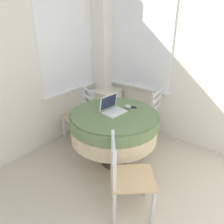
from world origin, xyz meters
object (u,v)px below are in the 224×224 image
object	(u,v)px
cell_phone	(133,107)
dining_chair_camera_near	(128,178)
corner_cabinet	(105,106)
dining_chair_near_back_window	(81,115)
round_dining_table	(114,124)
dining_chair_near_right_window	(146,115)
computer_mouse	(128,107)
laptop	(113,109)

from	to	relation	value
cell_phone	dining_chair_camera_near	distance (m)	1.06
corner_cabinet	dining_chair_near_back_window	bearing A→B (deg)	-173.77
round_dining_table	corner_cabinet	distance (m)	1.30
dining_chair_near_back_window	dining_chair_camera_near	xyz separation A→B (m)	(-0.74, -1.42, 0.00)
round_dining_table	dining_chair_near_right_window	size ratio (longest dim) A/B	1.31
computer_mouse	corner_cabinet	distance (m)	1.25
computer_mouse	corner_cabinet	world-z (taller)	computer_mouse
dining_chair_near_right_window	computer_mouse	bearing A→B (deg)	-176.76
corner_cabinet	cell_phone	bearing A→B (deg)	-121.58
dining_chair_camera_near	dining_chair_near_right_window	bearing A→B (deg)	22.59
round_dining_table	laptop	size ratio (longest dim) A/B	3.67
round_dining_table	laptop	world-z (taller)	laptop
computer_mouse	dining_chair_near_back_window	bearing A→B (deg)	93.37
laptop	dining_chair_near_right_window	xyz separation A→B (m)	(0.83, -0.06, -0.39)
laptop	corner_cabinet	size ratio (longest dim) A/B	0.48
corner_cabinet	laptop	bearing A→B (deg)	-136.13
round_dining_table	cell_phone	bearing A→B (deg)	-18.51
laptop	dining_chair_near_right_window	size ratio (longest dim) A/B	0.36
laptop	dining_chair_camera_near	distance (m)	0.95
dining_chair_camera_near	corner_cabinet	distance (m)	2.10
round_dining_table	computer_mouse	world-z (taller)	computer_mouse
round_dining_table	dining_chair_camera_near	world-z (taller)	dining_chair_camera_near
round_dining_table	cell_phone	world-z (taller)	cell_phone
computer_mouse	cell_phone	distance (m)	0.08
dining_chair_near_right_window	laptop	bearing A→B (deg)	175.91
round_dining_table	laptop	bearing A→B (deg)	67.83
dining_chair_near_back_window	corner_cabinet	distance (m)	0.74
computer_mouse	corner_cabinet	size ratio (longest dim) A/B	0.15
dining_chair_near_back_window	corner_cabinet	xyz separation A→B (m)	(0.73, 0.08, -0.10)
dining_chair_camera_near	round_dining_table	bearing A→B (deg)	47.05
dining_chair_near_right_window	corner_cabinet	xyz separation A→B (m)	(0.06, 0.91, -0.10)
round_dining_table	computer_mouse	distance (m)	0.30
laptop	dining_chair_camera_near	size ratio (longest dim) A/B	0.36
laptop	computer_mouse	distance (m)	0.23
computer_mouse	dining_chair_near_back_window	world-z (taller)	dining_chair_near_back_window
dining_chair_near_right_window	dining_chair_camera_near	bearing A→B (deg)	-157.41
laptop	computer_mouse	world-z (taller)	laptop
dining_chair_camera_near	corner_cabinet	bearing A→B (deg)	45.58
round_dining_table	dining_chair_near_right_window	bearing A→B (deg)	-1.47
dining_chair_camera_near	corner_cabinet	xyz separation A→B (m)	(1.47, 1.50, -0.10)
dining_chair_camera_near	corner_cabinet	size ratio (longest dim) A/B	1.34
dining_chair_near_back_window	cell_phone	bearing A→B (deg)	-82.68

